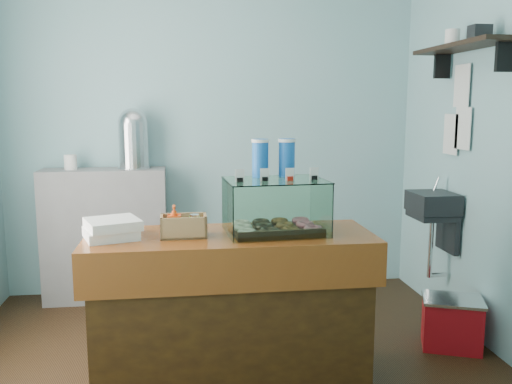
{
  "coord_description": "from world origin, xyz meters",
  "views": [
    {
      "loc": [
        -0.26,
        -3.19,
        1.61
      ],
      "look_at": [
        0.16,
        -0.15,
        1.12
      ],
      "focal_mm": 38.0,
      "sensor_mm": 36.0,
      "label": 1
    }
  ],
  "objects": [
    {
      "name": "condiment_crate",
      "position": [
        -0.27,
        -0.27,
        0.96
      ],
      "size": [
        0.25,
        0.15,
        0.18
      ],
      "rotation": [
        0.0,
        0.0,
        0.01
      ],
      "color": "tan",
      "rests_on": "counter"
    },
    {
      "name": "red_cooler",
      "position": [
        1.51,
        0.05,
        0.17
      ],
      "size": [
        0.47,
        0.42,
        0.34
      ],
      "rotation": [
        0.0,
        0.0,
        -0.38
      ],
      "color": "#B60E16",
      "rests_on": "ground"
    },
    {
      "name": "room_shell",
      "position": [
        0.03,
        0.01,
        1.71
      ],
      "size": [
        3.54,
        3.04,
        2.82
      ],
      "color": "#82BBBD",
      "rests_on": "ground"
    },
    {
      "name": "counter",
      "position": [
        0.0,
        -0.25,
        0.46
      ],
      "size": [
        1.6,
        0.6,
        0.9
      ],
      "color": "#44280D",
      "rests_on": "ground"
    },
    {
      "name": "pastry_boxes",
      "position": [
        -0.64,
        -0.25,
        0.95
      ],
      "size": [
        0.35,
        0.34,
        0.11
      ],
      "rotation": [
        0.0,
        0.0,
        0.3
      ],
      "color": "white",
      "rests_on": "counter"
    },
    {
      "name": "back_shelf",
      "position": [
        -0.9,
        1.32,
        0.55
      ],
      "size": [
        1.0,
        0.32,
        1.1
      ],
      "primitive_type": "cube",
      "color": "gray",
      "rests_on": "ground"
    },
    {
      "name": "ground",
      "position": [
        0.0,
        0.0,
        0.0
      ],
      "size": [
        3.5,
        3.5,
        0.0
      ],
      "primitive_type": "plane",
      "color": "black",
      "rests_on": "ground"
    },
    {
      "name": "display_case",
      "position": [
        0.26,
        -0.2,
        1.07
      ],
      "size": [
        0.58,
        0.44,
        0.52
      ],
      "rotation": [
        0.0,
        0.0,
        0.07
      ],
      "color": "black",
      "rests_on": "counter"
    },
    {
      "name": "coffee_urn",
      "position": [
        -0.65,
        1.33,
        1.36
      ],
      "size": [
        0.27,
        0.27,
        0.49
      ],
      "color": "silver",
      "rests_on": "back_shelf"
    }
  ]
}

